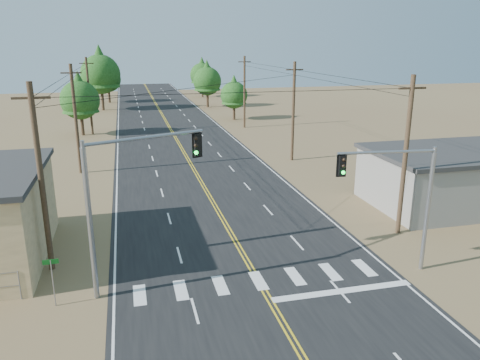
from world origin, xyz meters
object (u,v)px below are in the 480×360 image
object	(u,v)px
building_right	(471,177)
signal_mast_right	(403,190)
street_sign	(52,275)
signal_mast_left	(124,188)

from	to	relation	value
building_right	signal_mast_right	xyz separation A→B (m)	(-11.53, -8.65, 2.54)
signal_mast_right	street_sign	bearing A→B (deg)	-176.13
signal_mast_left	signal_mast_right	size ratio (longest dim) A/B	1.14
signal_mast_left	building_right	bearing A→B (deg)	-5.91
street_sign	signal_mast_right	bearing A→B (deg)	-4.01
building_right	signal_mast_left	bearing A→B (deg)	-164.49
signal_mast_left	street_sign	world-z (taller)	signal_mast_left
building_right	street_sign	xyz separation A→B (m)	(-28.83, -8.00, -0.41)
building_right	street_sign	size ratio (longest dim) A/B	6.34
signal_mast_right	street_sign	size ratio (longest dim) A/B	2.86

